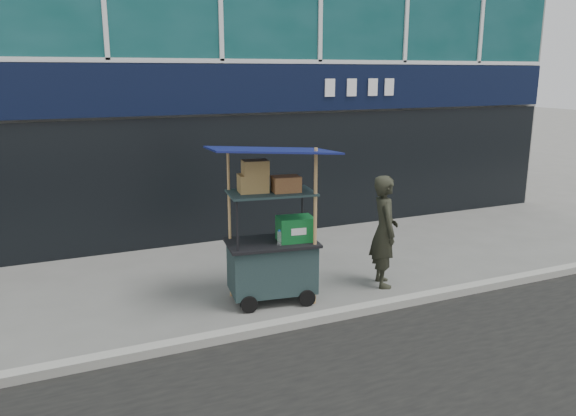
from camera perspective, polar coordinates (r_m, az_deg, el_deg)
name	(u,v)px	position (r m, az deg, el deg)	size (l,w,h in m)	color
ground	(315,316)	(7.72, 2.79, -10.88)	(80.00, 80.00, 0.00)	#62625D
curb	(322,317)	(7.54, 3.49, -11.03)	(80.00, 0.18, 0.12)	#999991
vendor_cart	(273,247)	(7.95, -1.53, -3.98)	(1.82, 1.41, 2.27)	#1A2B2C
vendor_man	(384,231)	(8.63, 9.75, -2.33)	(0.63, 0.41, 1.72)	#28291E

